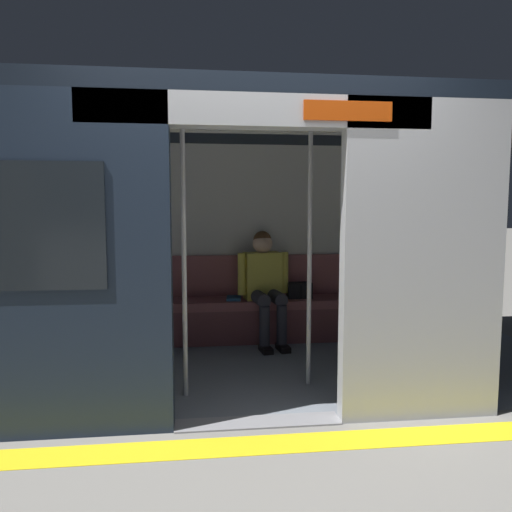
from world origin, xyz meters
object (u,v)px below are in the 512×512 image
object	(u,v)px
person_seated	(265,280)
grab_pole_door	(184,259)
book	(234,298)
bench_seat	(236,310)
handbag	(299,290)
train_car	(233,203)
grab_pole_far	(309,255)

from	to	relation	value
person_seated	grab_pole_door	xyz separation A→B (m)	(0.79, 1.40, 0.37)
book	grab_pole_door	size ratio (longest dim) A/B	0.10
bench_seat	person_seated	size ratio (longest dim) A/B	2.78
person_seated	handbag	bearing A→B (deg)	-168.42
book	handbag	bearing A→B (deg)	-174.09
handbag	book	world-z (taller)	handbag
handbag	train_car	bearing A→B (deg)	49.37
train_car	grab_pole_door	xyz separation A→B (m)	(0.40, 0.57, -0.42)
train_car	bench_seat	xyz separation A→B (m)	(-0.09, -0.88, -1.12)
train_car	grab_pole_far	world-z (taller)	train_car
bench_seat	handbag	size ratio (longest dim) A/B	12.65
train_car	person_seated	distance (m)	1.21
book	grab_pole_far	world-z (taller)	grab_pole_far
train_car	grab_pole_door	world-z (taller)	train_car
bench_seat	handbag	xyz separation A→B (m)	(-0.69, -0.03, 0.19)
grab_pole_far	bench_seat	bearing A→B (deg)	-69.63
book	person_seated	bearing A→B (deg)	172.49
train_car	person_seated	bearing A→B (deg)	-115.13
train_car	handbag	bearing A→B (deg)	-130.63
handbag	bench_seat	bearing A→B (deg)	2.33
handbag	grab_pole_door	xyz separation A→B (m)	(1.18, 1.48, 0.51)
bench_seat	book	size ratio (longest dim) A/B	14.95
handbag	grab_pole_far	world-z (taller)	grab_pole_far
bench_seat	grab_pole_far	size ratio (longest dim) A/B	1.57
book	grab_pole_far	distance (m)	1.54
train_car	grab_pole_door	bearing A→B (deg)	54.81
bench_seat	person_seated	distance (m)	0.45
train_car	grab_pole_far	bearing A→B (deg)	142.74
train_car	grab_pole_door	distance (m)	0.81
bench_seat	person_seated	xyz separation A→B (m)	(-0.30, 0.05, 0.33)
bench_seat	book	world-z (taller)	book
train_car	grab_pole_far	distance (m)	0.83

